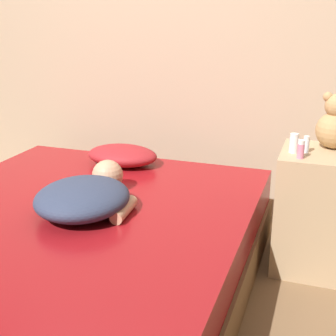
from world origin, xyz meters
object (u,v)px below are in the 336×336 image
person_lying (87,195)px  teddy_bear (335,124)px  bottle_pink (301,149)px  bottle_white (294,143)px  pillow (122,155)px  bottle_clear (306,144)px

person_lying → teddy_bear: (1.08, 0.68, 0.27)m
person_lying → bottle_pink: (0.93, 0.44, 0.19)m
person_lying → bottle_white: size_ratio=6.65×
pillow → bottle_clear: size_ratio=5.19×
person_lying → teddy_bear: teddy_bear is taller
person_lying → bottle_pink: 1.05m
teddy_bear → bottle_white: size_ratio=2.98×
bottle_pink → person_lying: bearing=-154.7°
pillow → bottle_pink: size_ratio=4.79×
person_lying → teddy_bear: 1.30m
pillow → bottle_clear: bottle_clear is taller
pillow → bottle_pink: bottle_pink is taller
pillow → bottle_pink: (1.06, -0.25, 0.21)m
teddy_bear → bottle_white: 0.25m
teddy_bear → pillow: bearing=179.7°
bottle_clear → teddy_bear: bearing=45.1°
teddy_bear → bottle_pink: 0.29m
pillow → teddy_bear: 1.24m
pillow → bottle_clear: (1.08, -0.13, 0.21)m
teddy_bear → person_lying: bearing=-147.8°
bottle_white → bottle_clear: bottle_white is taller
pillow → bottle_clear: bearing=-7.1°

